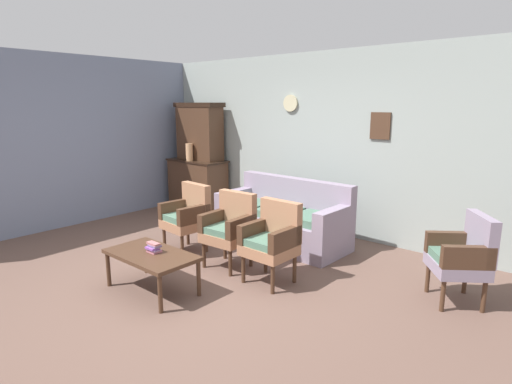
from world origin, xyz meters
The scene contains 13 objects.
ground_plane centered at (0.00, 0.00, 0.00)m, with size 7.68×7.68×0.00m, color brown.
wall_back_with_decor centered at (0.00, 2.63, 1.35)m, with size 6.40×0.09×2.70m.
wall_left_side centered at (-3.23, 0.00, 1.35)m, with size 0.06×5.20×2.70m, color slate.
side_cabinet centered at (-2.46, 2.25, 0.47)m, with size 1.16×0.55×0.93m.
cabinet_upper_hutch centered at (-2.46, 2.33, 1.45)m, with size 0.99×0.38×1.03m.
vase_on_cabinet centered at (-2.46, 2.07, 1.09)m, with size 0.13×0.13×0.31m, color tan.
floral_couch centered at (-0.07, 1.73, 0.33)m, with size 1.91×0.84×0.90m.
armchair_by_doorway centered at (-0.84, 0.64, 0.50)m, with size 0.56×0.53×0.90m.
armchair_row_middle centered at (-0.04, 0.62, 0.50)m, with size 0.55×0.52×0.90m.
armchair_near_cabinet centered at (0.63, 0.60, 0.50)m, with size 0.53×0.50×0.90m.
wingback_chair_by_fireplace centered at (2.36, 1.43, 0.50)m, with size 0.70×0.71×0.90m.
coffee_table centered at (-0.17, -0.42, 0.38)m, with size 1.00×0.56×0.42m.
book_stack_on_table centered at (-0.17, -0.38, 0.47)m, with size 0.16×0.12×0.10m.
Camera 1 is at (3.36, -2.83, 1.95)m, focal length 29.37 mm.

